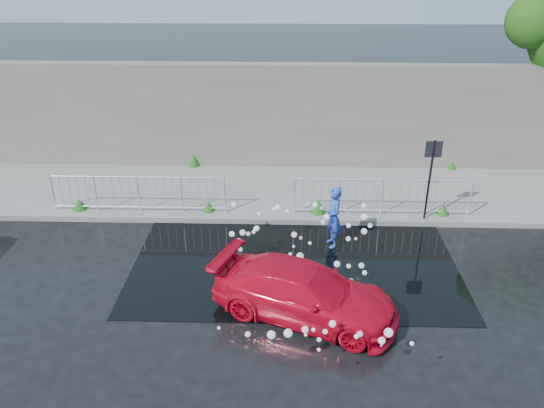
% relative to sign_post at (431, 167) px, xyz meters
% --- Properties ---
extents(ground, '(90.00, 90.00, 0.00)m').
position_rel_sign_post_xyz_m(ground, '(-4.20, -3.10, -1.72)').
color(ground, black).
rests_on(ground, ground).
extents(pavement, '(30.00, 4.00, 0.15)m').
position_rel_sign_post_xyz_m(pavement, '(-4.20, 1.90, -1.65)').
color(pavement, slate).
rests_on(pavement, ground).
extents(curb, '(30.00, 0.25, 0.16)m').
position_rel_sign_post_xyz_m(curb, '(-4.20, -0.10, -1.64)').
color(curb, slate).
rests_on(curb, ground).
extents(retaining_wall, '(30.00, 0.60, 3.50)m').
position_rel_sign_post_xyz_m(retaining_wall, '(-4.20, 4.10, 0.18)').
color(retaining_wall, '#5E594F').
rests_on(retaining_wall, pavement).
extents(puddle, '(8.00, 5.00, 0.01)m').
position_rel_sign_post_xyz_m(puddle, '(-3.70, -2.10, -1.72)').
color(puddle, black).
rests_on(puddle, ground).
extents(sign_post, '(0.45, 0.06, 2.50)m').
position_rel_sign_post_xyz_m(sign_post, '(0.00, 0.00, 0.00)').
color(sign_post, black).
rests_on(sign_post, ground).
extents(railing_left, '(5.05, 0.05, 1.10)m').
position_rel_sign_post_xyz_m(railing_left, '(-8.20, 0.25, -0.99)').
color(railing_left, silver).
rests_on(railing_left, pavement).
extents(railing_right, '(5.05, 0.05, 1.10)m').
position_rel_sign_post_xyz_m(railing_right, '(-1.20, 0.25, -0.99)').
color(railing_right, silver).
rests_on(railing_right, pavement).
extents(weeds, '(12.17, 3.93, 0.43)m').
position_rel_sign_post_xyz_m(weeds, '(-4.61, 1.42, -1.39)').
color(weeds, '#1D4412').
rests_on(weeds, pavement).
extents(water_spray, '(3.68, 5.61, 1.07)m').
position_rel_sign_post_xyz_m(water_spray, '(-3.46, -3.05, -1.00)').
color(water_spray, white).
rests_on(water_spray, ground).
extents(red_car, '(4.29, 2.96, 1.15)m').
position_rel_sign_post_xyz_m(red_car, '(-3.51, -4.27, -1.15)').
color(red_car, red).
rests_on(red_car, ground).
extents(person, '(0.53, 0.68, 1.67)m').
position_rel_sign_post_xyz_m(person, '(-2.70, -1.30, -0.89)').
color(person, blue).
rests_on(person, ground).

